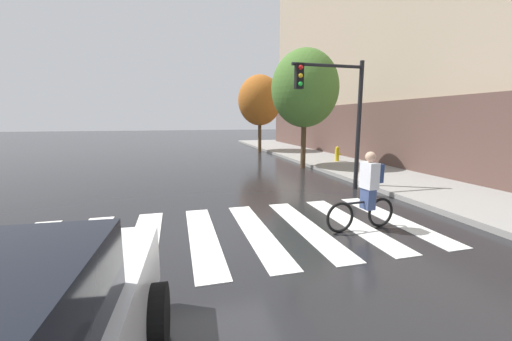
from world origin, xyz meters
TOP-DOWN VIEW (x-y plane):
  - ground_plane at (0.00, 0.00)m, footprint 120.00×120.00m
  - crosswalk_stripes at (0.19, 0.00)m, footprint 8.42×3.69m
  - cyclist at (3.08, -0.44)m, footprint 1.71×0.38m
  - traffic_light_near at (4.23, 3.00)m, footprint 2.47×0.28m
  - fire_hydrant at (7.42, 8.38)m, footprint 0.33×0.22m
  - street_tree_near at (5.11, 7.55)m, footprint 3.13×3.13m
  - street_tree_mid at (4.99, 14.96)m, footprint 3.03×3.03m
  - corner_building at (18.40, 10.30)m, footprint 18.86×25.75m

SIDE VIEW (x-z plane):
  - ground_plane at x=0.00m, z-range 0.00..0.00m
  - crosswalk_stripes at x=0.19m, z-range 0.00..0.01m
  - fire_hydrant at x=7.42m, z-range 0.14..0.92m
  - cyclist at x=3.08m, z-range 0.00..1.69m
  - traffic_light_near at x=4.23m, z-range 0.76..4.96m
  - street_tree_mid at x=4.99m, z-range 0.94..6.33m
  - street_tree_near at x=5.11m, z-range 0.97..6.53m
  - corner_building at x=18.40m, z-range -0.05..14.19m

